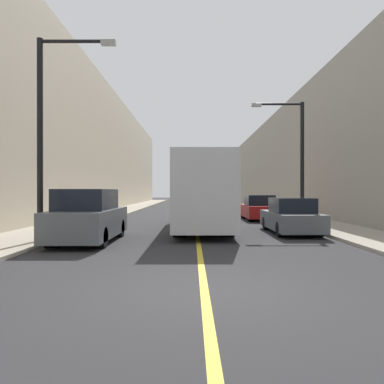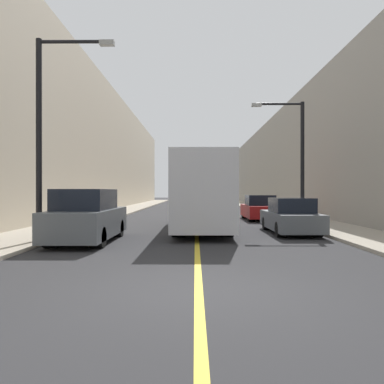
{
  "view_description": "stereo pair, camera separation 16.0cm",
  "coord_description": "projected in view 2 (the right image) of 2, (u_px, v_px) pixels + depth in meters",
  "views": [
    {
      "loc": [
        -0.23,
        -6.74,
        1.82
      ],
      "look_at": [
        -0.21,
        10.52,
        1.78
      ],
      "focal_mm": 35.0,
      "sensor_mm": 36.0,
      "label": 1
    },
    {
      "loc": [
        -0.07,
        -6.74,
        1.82
      ],
      "look_at": [
        -0.21,
        10.52,
        1.78
      ],
      "focal_mm": 35.0,
      "sensor_mm": 36.0,
      "label": 2
    }
  ],
  "objects": [
    {
      "name": "ground_plane",
      "position": [
        199.0,
        292.0,
        6.74
      ],
      "size": [
        200.0,
        200.0,
        0.0
      ],
      "primitive_type": "plane",
      "color": "#2D2D30"
    },
    {
      "name": "street_lamp_right",
      "position": [
        297.0,
        153.0,
        19.14
      ],
      "size": [
        2.7,
        0.24,
        6.27
      ],
      "color": "black",
      "rests_on": "sidewalk_right"
    },
    {
      "name": "road_center_line",
      "position": [
        196.0,
        210.0,
        36.74
      ],
      "size": [
        0.16,
        72.0,
        0.01
      ],
      "primitive_type": "cube",
      "color": "gold",
      "rests_on": "ground"
    },
    {
      "name": "street_lamp_left",
      "position": [
        46.0,
        124.0,
        12.84
      ],
      "size": [
        2.7,
        0.24,
        6.93
      ],
      "color": "black",
      "rests_on": "sidewalk_left"
    },
    {
      "name": "car_right_mid",
      "position": [
        260.0,
        209.0,
        23.65
      ],
      "size": [
        1.87,
        4.41,
        1.57
      ],
      "color": "maroon",
      "rests_on": "ground"
    },
    {
      "name": "parked_suv_left",
      "position": [
        87.0,
        218.0,
        13.38
      ],
      "size": [
        1.91,
        4.8,
        1.89
      ],
      "color": "#51565B",
      "rests_on": "ground"
    },
    {
      "name": "sidewalk_left",
      "position": [
        129.0,
        209.0,
        36.8
      ],
      "size": [
        2.83,
        72.0,
        0.12
      ],
      "primitive_type": "cube",
      "color": "#A89E8C",
      "rests_on": "ground"
    },
    {
      "name": "car_right_near",
      "position": [
        290.0,
        217.0,
        16.09
      ],
      "size": [
        1.8,
        4.55,
        1.53
      ],
      "color": "#51565B",
      "rests_on": "ground"
    },
    {
      "name": "bus",
      "position": [
        201.0,
        192.0,
        18.17
      ],
      "size": [
        2.44,
        10.67,
        3.34
      ],
      "color": "silver",
      "rests_on": "ground"
    },
    {
      "name": "sidewalk_right",
      "position": [
        262.0,
        209.0,
        36.69
      ],
      "size": [
        2.83,
        72.0,
        0.12
      ],
      "primitive_type": "cube",
      "color": "#A89E8C",
      "rests_on": "ground"
    },
    {
      "name": "building_row_left",
      "position": [
        95.0,
        150.0,
        36.81
      ],
      "size": [
        4.0,
        72.0,
        11.81
      ],
      "primitive_type": "cube",
      "color": "beige",
      "rests_on": "ground"
    },
    {
      "name": "building_row_right",
      "position": [
        297.0,
        161.0,
        36.65
      ],
      "size": [
        4.0,
        72.0,
        9.59
      ],
      "primitive_type": "cube",
      "color": "gray",
      "rests_on": "ground"
    }
  ]
}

